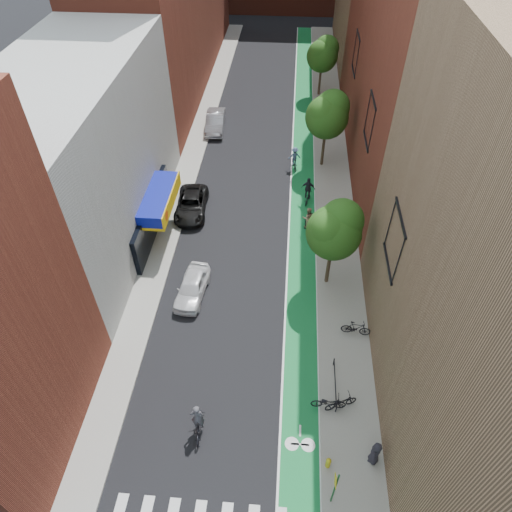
% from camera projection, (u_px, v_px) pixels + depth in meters
% --- Properties ---
extents(ground, '(160.00, 160.00, 0.00)m').
position_uv_depth(ground, '(222.00, 419.00, 23.41)').
color(ground, black).
rests_on(ground, ground).
extents(bike_lane, '(2.00, 68.00, 0.01)m').
position_uv_depth(bike_lane, '(303.00, 153.00, 41.74)').
color(bike_lane, '#147532').
rests_on(bike_lane, ground).
extents(sidewalk_left, '(2.00, 68.00, 0.15)m').
position_uv_depth(sidewalk_left, '(195.00, 147.00, 42.26)').
color(sidewalk_left, gray).
rests_on(sidewalk_left, ground).
extents(sidewalk_right, '(3.00, 68.00, 0.15)m').
position_uv_depth(sidewalk_right, '(331.00, 153.00, 41.55)').
color(sidewalk_right, gray).
rests_on(sidewalk_right, ground).
extents(building_left_white, '(8.00, 20.00, 12.00)m').
position_uv_depth(building_left_white, '(79.00, 161.00, 29.85)').
color(building_left_white, silver).
rests_on(building_left_white, ground).
extents(building_right_mid_red, '(8.00, 28.00, 22.00)m').
position_uv_depth(building_right_mid_red, '(423.00, 27.00, 33.61)').
color(building_right_mid_red, maroon).
rests_on(building_right_mid_red, ground).
extents(tree_near, '(3.40, 3.36, 6.42)m').
position_uv_depth(tree_near, '(335.00, 229.00, 26.99)').
color(tree_near, '#332619').
rests_on(tree_near, ground).
extents(tree_mid, '(3.55, 3.53, 6.74)m').
position_uv_depth(tree_mid, '(328.00, 114.00, 36.82)').
color(tree_mid, '#332619').
rests_on(tree_mid, ground).
extents(tree_far, '(3.30, 3.25, 6.21)m').
position_uv_depth(tree_far, '(323.00, 53.00, 47.09)').
color(tree_far, '#332619').
rests_on(tree_far, ground).
extents(sign_pole, '(0.13, 0.71, 3.00)m').
position_uv_depth(sign_pole, '(335.00, 487.00, 19.32)').
color(sign_pole, '#194C26').
rests_on(sign_pole, sidewalk_right).
extents(parked_car_white, '(2.00, 4.21, 1.39)m').
position_uv_depth(parked_car_white, '(192.00, 287.00, 28.99)').
color(parked_car_white, silver).
rests_on(parked_car_white, ground).
extents(parked_car_black, '(2.54, 5.03, 1.36)m').
position_uv_depth(parked_car_black, '(191.00, 205.00, 35.12)').
color(parked_car_black, black).
rests_on(parked_car_black, ground).
extents(parked_car_silver, '(1.96, 4.91, 1.59)m').
position_uv_depth(parked_car_silver, '(215.00, 122.00, 44.31)').
color(parked_car_silver, '#96999E').
rests_on(parked_car_silver, ground).
extents(cyclist_lead, '(0.84, 1.94, 2.24)m').
position_uv_depth(cyclist_lead, '(198.00, 423.00, 22.46)').
color(cyclist_lead, black).
rests_on(cyclist_lead, ground).
extents(cyclist_lane_near, '(0.92, 1.72, 2.04)m').
position_uv_depth(cyclist_lane_near, '(308.00, 221.00, 33.37)').
color(cyclist_lane_near, black).
rests_on(cyclist_lane_near, ground).
extents(cyclist_lane_mid, '(1.15, 1.60, 2.19)m').
position_uv_depth(cyclist_lane_mid, '(308.00, 192.00, 35.86)').
color(cyclist_lane_mid, black).
rests_on(cyclist_lane_mid, ground).
extents(cyclist_lane_far, '(1.16, 1.79, 1.98)m').
position_uv_depth(cyclist_lane_far, '(294.00, 159.00, 39.34)').
color(cyclist_lane_far, black).
rests_on(cyclist_lane_far, ground).
extents(parked_bike_near, '(1.87, 1.23, 0.93)m').
position_uv_depth(parked_bike_near, '(341.00, 402.00, 23.41)').
color(parked_bike_near, black).
rests_on(parked_bike_near, sidewalk_right).
extents(parked_bike_mid, '(1.79, 0.68, 1.05)m').
position_uv_depth(parked_bike_mid, '(356.00, 328.00, 26.70)').
color(parked_bike_mid, black).
rests_on(parked_bike_mid, sidewalk_right).
extents(parked_bike_far, '(1.83, 0.67, 0.96)m').
position_uv_depth(parked_bike_far, '(328.00, 402.00, 23.39)').
color(parked_bike_far, black).
rests_on(parked_bike_far, sidewalk_right).
extents(pedestrian, '(0.76, 0.90, 1.57)m').
position_uv_depth(pedestrian, '(375.00, 453.00, 21.24)').
color(pedestrian, '#23212A').
rests_on(pedestrian, sidewalk_right).
extents(fire_hydrant, '(0.25, 0.25, 0.71)m').
position_uv_depth(fire_hydrant, '(328.00, 463.00, 21.32)').
color(fire_hydrant, gold).
rests_on(fire_hydrant, sidewalk_right).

